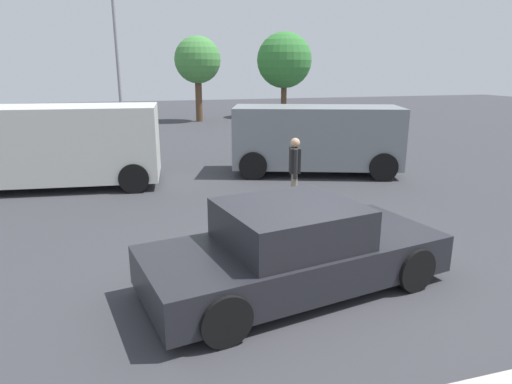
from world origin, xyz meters
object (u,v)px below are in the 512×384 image
Objects in this scene: van_white at (55,144)px; light_post_near at (115,24)px; sedan_foreground at (294,250)px; suv_dark at (316,137)px; pedestrian at (295,166)px; dog at (240,211)px.

light_post_near reaches higher than van_white.
sedan_foreground is 7.49m from suv_dark.
van_white is 0.76× the size of light_post_near.
dog is at bearing -137.31° from pedestrian.
suv_dark is 10.71m from light_post_near.
light_post_near reaches higher than dog.
suv_dark is at bearing -56.50° from light_post_near.
dog is 0.11× the size of van_white.
light_post_near is (-2.27, 15.09, 4.27)m from sedan_foreground.
light_post_near is at bearing 87.98° from sedan_foreground.
sedan_foreground is 0.83× the size of van_white.
suv_dark is 3.51m from pedestrian.
dog is 5.80m from van_white.
pedestrian reaches higher than sedan_foreground.
pedestrian is 12.57m from light_post_near.
van_white is at bearing 164.30° from pedestrian.
van_white is (-3.97, 7.16, 0.58)m from sedan_foreground.
light_post_near is at bearing -37.28° from suv_dark.
light_post_near reaches higher than sedan_foreground.
light_post_near is (-3.71, 11.36, 3.91)m from pedestrian.
sedan_foreground is at bearing 83.27° from suv_dark.
van_white is 7.25m from suv_dark.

